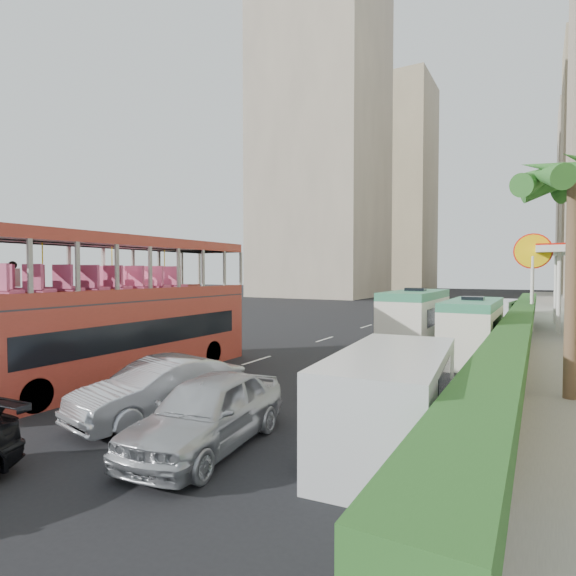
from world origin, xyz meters
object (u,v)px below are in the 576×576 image
Objects in this scene: car_silver_lane_a at (161,417)px; palm_tree at (572,287)px; panel_van_near at (392,401)px; car_silver_lane_b at (208,447)px; minibus_near at (415,319)px; double_decker_bus at (124,308)px; minibus_far at (473,330)px; panel_van_far at (500,313)px; van_asset at (424,341)px.

palm_tree is (9.42, 6.62, 3.38)m from car_silver_lane_a.
panel_van_near is at bearing 19.22° from car_silver_lane_a.
palm_tree reaches higher than panel_van_near.
car_silver_lane_b is at bearing -158.21° from panel_van_near.
double_decker_bus is at bearing -121.60° from minibus_near.
minibus_far is 11.45m from panel_van_near.
double_decker_bus is 2.43× the size of panel_van_far.
panel_van_far is at bearing 88.36° from car_silver_lane_a.
panel_van_near is (-0.20, -11.45, -0.25)m from minibus_far.
double_decker_bus is 2.07× the size of panel_van_near.
minibus_near is at bearing 89.13° from car_silver_lane_a.
panel_van_near is 7.15m from palm_tree.
minibus_far is (3.73, 13.24, 1.31)m from car_silver_lane_b.
van_asset is 1.04× the size of panel_van_far.
car_silver_lane_a is 13.78m from minibus_far.
car_silver_lane_a reaches higher than van_asset.
van_asset is at bearing 91.29° from minibus_near.
palm_tree is at bearing 46.30° from car_silver_lane_a.
double_decker_bus reaches higher than minibus_far.
van_asset is 16.27m from panel_van_near.
van_asset is 0.74× the size of palm_tree.
double_decker_bus reaches higher than car_silver_lane_a.
minibus_near reaches higher than car_silver_lane_b.
minibus_far is at bearing 42.65° from double_decker_bus.
car_silver_lane_b reaches higher than car_silver_lane_a.
car_silver_lane_a is 1.02× the size of panel_van_far.
minibus_near is at bearing 128.58° from palm_tree.
van_asset is (0.71, 17.78, 0.00)m from car_silver_lane_b.
panel_van_near is 1.17× the size of panel_van_far.
panel_van_near is at bearing -90.57° from minibus_far.
double_decker_bus is 5.69m from car_silver_lane_a.
double_decker_bus reaches higher than car_silver_lane_b.
car_silver_lane_b is at bearing -27.86° from double_decker_bus.
car_silver_lane_a is at bearing -97.14° from van_asset.
panel_van_near is 26.22m from panel_van_far.
minibus_near reaches higher than minibus_far.
car_silver_lane_b is (6.76, -3.57, -2.53)m from double_decker_bus.
car_silver_lane_b is 10.88m from palm_tree.
double_decker_bus is 2.34× the size of van_asset.
palm_tree is (6.34, -10.21, 3.38)m from van_asset.
minibus_far reaches higher than panel_van_far.
panel_van_far is at bearing 76.83° from minibus_near.
palm_tree reaches higher than panel_van_far.
car_silver_lane_b is 4.10m from panel_van_near.
car_silver_lane_b is 0.88× the size of panel_van_near.
panel_van_near reaches higher than van_asset.
minibus_near is 10.30m from palm_tree.
double_decker_bus is 8.05m from car_silver_lane_b.
minibus_far reaches higher than car_silver_lane_b.
minibus_near reaches higher than panel_van_near.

